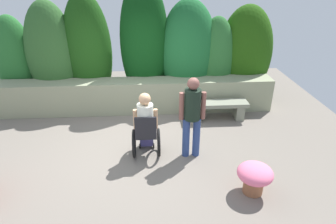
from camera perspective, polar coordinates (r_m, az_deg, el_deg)
ground_plane at (r=6.07m, az=-6.74°, el=-7.13°), size 10.13×10.13×0.00m
stone_retaining_wall at (r=7.47m, az=-6.35°, el=3.19°), size 6.92×0.59×0.82m
hedge_backdrop at (r=7.74m, az=-4.43°, el=11.50°), size 7.26×1.12×3.21m
stone_bench at (r=7.14m, az=9.76°, el=0.80°), size 1.41×0.39×0.45m
person_in_wheelchair at (r=5.56m, az=-4.36°, el=-2.87°), size 0.53×0.66×1.33m
person_standing_companion at (r=5.39m, az=4.74°, el=-0.20°), size 0.49×0.30×1.61m
flower_pot_purple_near at (r=4.99m, az=16.60°, el=-11.91°), size 0.58×0.58×0.53m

